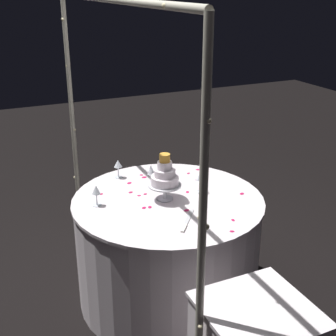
{
  "coord_description": "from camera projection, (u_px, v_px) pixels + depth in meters",
  "views": [
    {
      "loc": [
        -2.52,
        1.15,
        2.12
      ],
      "look_at": [
        0.0,
        0.0,
        1.0
      ],
      "focal_mm": 49.38,
      "sensor_mm": 36.0,
      "label": 1
    }
  ],
  "objects": [
    {
      "name": "rose_petal_18",
      "position": [
        150.0,
        207.0,
        2.95
      ],
      "size": [
        0.04,
        0.04,
        0.0
      ],
      "primitive_type": "ellipsoid",
      "rotation": [
        0.0,
        0.0,
        2.63
      ],
      "color": "#C61951",
      "rests_on": "main_table"
    },
    {
      "name": "tiered_cake",
      "position": [
        165.0,
        177.0,
        3.0
      ],
      "size": [
        0.22,
        0.22,
        0.32
      ],
      "color": "silver",
      "rests_on": "main_table"
    },
    {
      "name": "rose_petal_11",
      "position": [
        187.0,
        210.0,
        2.91
      ],
      "size": [
        0.03,
        0.04,
        0.0
      ],
      "primitive_type": "ellipsoid",
      "rotation": [
        0.0,
        0.0,
        1.72
      ],
      "color": "#C61951",
      "rests_on": "main_table"
    },
    {
      "name": "rose_petal_4",
      "position": [
        232.0,
        231.0,
        2.67
      ],
      "size": [
        0.03,
        0.04,
        0.0
      ],
      "primitive_type": "ellipsoid",
      "rotation": [
        0.0,
        0.0,
        1.07
      ],
      "color": "#C61951",
      "rests_on": "main_table"
    },
    {
      "name": "rose_petal_17",
      "position": [
        173.0,
        188.0,
        3.23
      ],
      "size": [
        0.02,
        0.03,
        0.0
      ],
      "primitive_type": "ellipsoid",
      "rotation": [
        0.0,
        0.0,
        4.81
      ],
      "color": "#C61951",
      "rests_on": "main_table"
    },
    {
      "name": "rose_petal_0",
      "position": [
        101.0,
        194.0,
        3.13
      ],
      "size": [
        0.02,
        0.03,
        0.0
      ],
      "primitive_type": "ellipsoid",
      "rotation": [
        0.0,
        0.0,
        4.78
      ],
      "color": "#C61951",
      "rests_on": "main_table"
    },
    {
      "name": "main_table",
      "position": [
        168.0,
        249.0,
        3.22
      ],
      "size": [
        1.28,
        1.28,
        0.78
      ],
      "color": "white",
      "rests_on": "ground"
    },
    {
      "name": "rose_petal_3",
      "position": [
        242.0,
        194.0,
        3.14
      ],
      "size": [
        0.04,
        0.05,
        0.0
      ],
      "primitive_type": "ellipsoid",
      "rotation": [
        0.0,
        0.0,
        2.08
      ],
      "color": "#C61951",
      "rests_on": "main_table"
    },
    {
      "name": "decorative_arch",
      "position": [
        114.0,
        118.0,
        2.71
      ],
      "size": [
        2.26,
        0.06,
        2.05
      ],
      "color": "#B7B29E",
      "rests_on": "ground"
    },
    {
      "name": "rose_petal_13",
      "position": [
        139.0,
        196.0,
        3.11
      ],
      "size": [
        0.02,
        0.03,
        0.0
      ],
      "primitive_type": "ellipsoid",
      "rotation": [
        0.0,
        0.0,
        1.56
      ],
      "color": "#C61951",
      "rests_on": "main_table"
    },
    {
      "name": "rose_petal_12",
      "position": [
        233.0,
        220.0,
        2.79
      ],
      "size": [
        0.03,
        0.02,
        0.0
      ],
      "primitive_type": "ellipsoid",
      "rotation": [
        0.0,
        0.0,
        3.05
      ],
      "color": "#C61951",
      "rests_on": "main_table"
    },
    {
      "name": "rose_petal_9",
      "position": [
        129.0,
        183.0,
        3.31
      ],
      "size": [
        0.04,
        0.05,
        0.0
      ],
      "primitive_type": "ellipsoid",
      "rotation": [
        0.0,
        0.0,
        5.28
      ],
      "color": "#C61951",
      "rests_on": "main_table"
    },
    {
      "name": "rose_petal_15",
      "position": [
        198.0,
        180.0,
        3.35
      ],
      "size": [
        0.05,
        0.05,
        0.0
      ],
      "primitive_type": "ellipsoid",
      "rotation": [
        0.0,
        0.0,
        3.87
      ],
      "color": "#C61951",
      "rests_on": "main_table"
    },
    {
      "name": "rose_petal_14",
      "position": [
        198.0,
        170.0,
        3.54
      ],
      "size": [
        0.04,
        0.04,
        0.0
      ],
      "primitive_type": "ellipsoid",
      "rotation": [
        0.0,
        0.0,
        1.23
      ],
      "color": "#C61951",
      "rests_on": "main_table"
    },
    {
      "name": "wine_glass_3",
      "position": [
        200.0,
        178.0,
        3.12
      ],
      "size": [
        0.06,
        0.06,
        0.15
      ],
      "color": "silver",
      "rests_on": "main_table"
    },
    {
      "name": "rose_petal_1",
      "position": [
        141.0,
        175.0,
        3.44
      ],
      "size": [
        0.02,
        0.03,
        0.0
      ],
      "primitive_type": "ellipsoid",
      "rotation": [
        0.0,
        0.0,
        4.6
      ],
      "color": "#C61951",
      "rests_on": "main_table"
    },
    {
      "name": "rose_petal_10",
      "position": [
        131.0,
        192.0,
        3.16
      ],
      "size": [
        0.03,
        0.04,
        0.0
      ],
      "primitive_type": "ellipsoid",
      "rotation": [
        0.0,
        0.0,
        1.79
      ],
      "color": "#C61951",
      "rests_on": "main_table"
    },
    {
      "name": "wine_glass_1",
      "position": [
        118.0,
        165.0,
        3.37
      ],
      "size": [
        0.06,
        0.06,
        0.14
      ],
      "color": "silver",
      "rests_on": "main_table"
    },
    {
      "name": "cake_knife",
      "position": [
        187.0,
        222.0,
        2.77
      ],
      "size": [
        0.24,
        0.2,
        0.01
      ],
      "color": "silver",
      "rests_on": "main_table"
    },
    {
      "name": "wine_glass_4",
      "position": [
        151.0,
        171.0,
        3.21
      ],
      "size": [
        0.06,
        0.06,
        0.16
      ],
      "color": "silver",
      "rests_on": "main_table"
    },
    {
      "name": "rose_petal_16",
      "position": [
        188.0,
        173.0,
        3.47
      ],
      "size": [
        0.03,
        0.03,
        0.0
      ],
      "primitive_type": "ellipsoid",
      "rotation": [
        0.0,
        0.0,
        5.23
      ],
      "color": "#C61951",
      "rests_on": "main_table"
    },
    {
      "name": "rose_petal_2",
      "position": [
        145.0,
        194.0,
        3.13
      ],
      "size": [
        0.02,
        0.03,
        0.0
      ],
      "primitive_type": "ellipsoid",
      "rotation": [
        0.0,
        0.0,
        4.79
      ],
      "color": "#C61951",
      "rests_on": "main_table"
    },
    {
      "name": "wine_glass_2",
      "position": [
        162.0,
        160.0,
        3.39
      ],
      "size": [
        0.06,
        0.06,
        0.17
      ],
      "color": "silver",
      "rests_on": "main_table"
    },
    {
      "name": "rose_petal_6",
      "position": [
        187.0,
        192.0,
        3.16
      ],
      "size": [
        0.04,
        0.04,
        0.0
      ],
      "primitive_type": "ellipsoid",
      "rotation": [
        0.0,
        0.0,
        5.67
      ],
      "color": "#C61951",
      "rests_on": "main_table"
    },
    {
      "name": "rose_petal_5",
      "position": [
        144.0,
        177.0,
        3.4
      ],
      "size": [
        0.03,
        0.04,
        0.0
      ],
      "primitive_type": "ellipsoid",
      "rotation": [
        0.0,
        0.0,
        1.73
      ],
      "color": "#C61951",
      "rests_on": "main_table"
    },
    {
      "name": "ground_plane",
      "position": [
        168.0,
        295.0,
        3.36
      ],
      "size": [
        12.0,
        12.0,
        0.0
      ],
      "primitive_type": "plane",
      "color": "black"
    },
    {
      "name": "rose_petal_8",
      "position": [
        168.0,
        180.0,
        3.35
      ],
      "size": [
        0.04,
        0.03,
        0.0
      ],
      "primitive_type": "ellipsoid",
      "rotation": [
        0.0,
        0.0,
        3.11
      ],
      "color": "#C61951",
      "rests_on": "main_table"
    },
    {
      "name": "rose_petal_7",
      "position": [
        144.0,
        208.0,
        2.94
      ],
      "size": [
        0.04,
        0.04,
        0.0
      ],
      "primitive_type": "ellipsoid",
      "rotation": [
        0.0,
        0.0,
        5.31
      ],
      "color": "#C61951",
      "rests_on": "main_table"
    },
    {
      "name": "wine_glass_0",
      "position": [
        96.0,
        191.0,
        2.94
      ],
      "size": [
        0.06,
        0.06,
        0.14
      ],
      "color": "silver",
      "rests_on": "main_table"
    }
  ]
}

